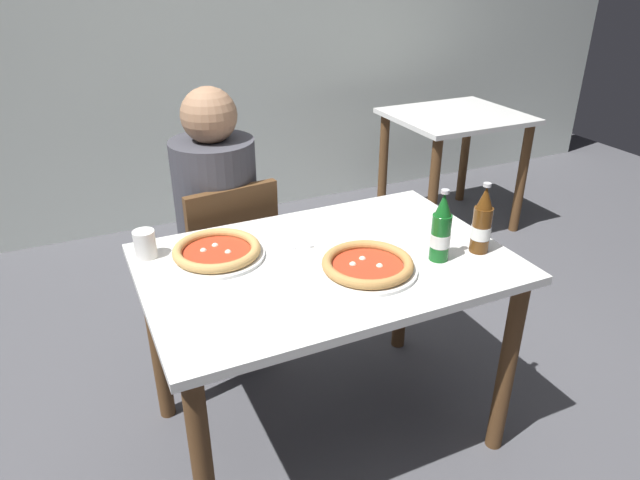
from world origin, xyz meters
TOP-DOWN VIEW (x-y plane):
  - ground_plane at (0.00, 0.00)m, footprint 8.00×8.00m
  - back_wall_tiled at (0.00, 2.20)m, footprint 7.00×0.10m
  - dining_table_main at (0.00, 0.00)m, footprint 1.20×0.80m
  - chair_behind_table at (-0.18, 0.61)m, footprint 0.44×0.44m
  - diner_seated at (-0.19, 0.66)m, footprint 0.34×0.34m
  - dining_table_background at (1.56, 1.37)m, footprint 0.80×0.70m
  - pizza_margherita_near at (-0.32, 0.17)m, footprint 0.32×0.32m
  - pizza_marinara_far at (0.09, -0.12)m, footprint 0.32×0.32m
  - beer_bottle_left at (0.50, -0.16)m, footprint 0.07×0.07m
  - beer_bottle_center at (0.34, -0.15)m, footprint 0.07×0.07m
  - napkin_with_cutlery at (-0.03, 0.19)m, footprint 0.20×0.20m
  - paper_cup at (-0.54, 0.27)m, footprint 0.07×0.07m

SIDE VIEW (x-z plane):
  - ground_plane at x=0.00m, z-range 0.00..0.00m
  - chair_behind_table at x=-0.18m, z-range 0.06..0.91m
  - diner_seated at x=-0.19m, z-range -0.02..1.19m
  - dining_table_background at x=1.56m, z-range 0.22..0.97m
  - dining_table_main at x=0.00m, z-range 0.26..1.01m
  - napkin_with_cutlery at x=-0.03m, z-range 0.75..0.76m
  - pizza_marinara_far at x=0.09m, z-range 0.75..0.79m
  - pizza_margherita_near at x=-0.32m, z-range 0.75..0.79m
  - paper_cup at x=-0.54m, z-range 0.75..0.84m
  - beer_bottle_left at x=0.50m, z-range 0.73..0.98m
  - beer_bottle_center at x=0.34m, z-range 0.73..0.98m
  - back_wall_tiled at x=0.00m, z-range 0.00..2.60m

